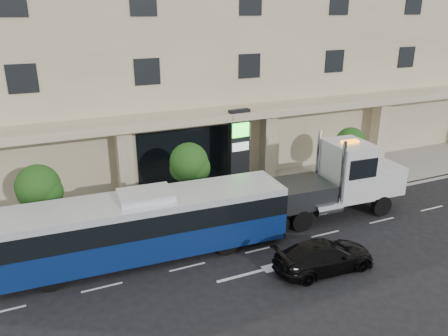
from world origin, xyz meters
The scene contains 11 objects.
ground centered at (0.00, 0.00, 0.00)m, with size 120.00×120.00×0.00m, color black.
sidewalk centered at (0.00, 5.00, 0.07)m, with size 120.00×6.00×0.15m, color gray.
curb centered at (0.00, 2.00, 0.07)m, with size 120.00×0.30×0.15m, color gray.
convention_center centered at (0.00, 15.42, 9.97)m, with size 60.00×17.60×20.00m.
tree_left centered at (-9.97, 3.59, 3.11)m, with size 2.27×2.20×4.22m.
tree_mid centered at (-1.97, 3.59, 3.26)m, with size 2.28×2.20×4.38m.
tree_right centered at (9.53, 3.59, 3.04)m, with size 2.10×2.00×4.04m.
city_bus centered at (-5.41, 0.20, 1.78)m, with size 13.91×3.57×3.49m.
tow_truck centered at (5.70, 0.42, 2.04)m, with size 10.90×3.19×4.95m.
black_sedan centered at (1.83, -4.28, 0.71)m, with size 2.00×4.93×1.43m, color black.
signage_pylon centered at (2.19, 5.71, 2.95)m, with size 1.40×0.59×5.50m.
Camera 1 is at (-9.71, -18.61, 11.59)m, focal length 35.00 mm.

